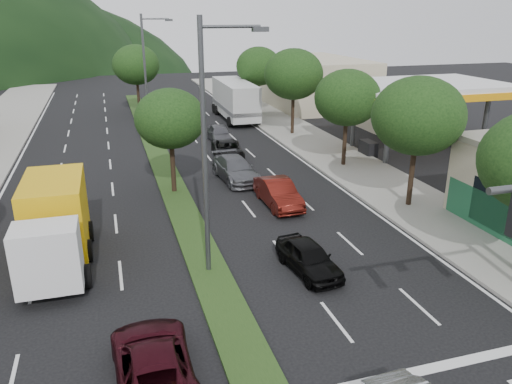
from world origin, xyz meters
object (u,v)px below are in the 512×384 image
object	(u,v)px
tree_med_far	(136,65)
streetlight_mid	(147,70)
motorhome	(235,99)
tree_r_e	(259,66)
streetlight_near	(209,139)
tree_r_b	(418,116)
car_queue_a	(309,258)
car_queue_c	(278,193)
suv_maroon	(153,363)
car_queue_d	(228,150)
car_queue_e	(220,134)
tree_r_d	(294,74)
box_truck	(55,226)
tree_r_c	(347,98)
tree_med_near	(170,119)
car_queue_b	(235,169)

from	to	relation	value
tree_med_far	streetlight_mid	distance (m)	11.02
streetlight_mid	motorhome	bearing A→B (deg)	29.70
tree_r_e	streetlight_near	bearing A→B (deg)	-110.23
tree_r_b	streetlight_mid	world-z (taller)	streetlight_mid
tree_r_b	car_queue_a	xyz separation A→B (m)	(-8.08, -5.20, -4.39)
car_queue_c	motorhome	distance (m)	24.04
suv_maroon	car_queue_d	xyz separation A→B (m)	(7.63, 22.27, -0.04)
tree_r_b	car_queue_e	size ratio (longest dim) A/B	1.69
tree_r_d	car_queue_a	size ratio (longest dim) A/B	1.89
streetlight_near	box_truck	world-z (taller)	streetlight_near
tree_r_c	tree_r_e	xyz separation A→B (m)	(0.00, 20.00, 0.14)
streetlight_near	car_queue_d	distance (m)	17.61
tree_med_near	streetlight_mid	world-z (taller)	streetlight_mid
tree_r_b	car_queue_b	xyz separation A→B (m)	(-7.92, 7.27, -4.32)
motorhome	tree_r_e	bearing A→B (deg)	34.69
tree_med_far	car_queue_a	distance (m)	37.66
car_queue_a	box_truck	size ratio (longest dim) A/B	0.54
box_truck	streetlight_near	bearing A→B (deg)	156.33
tree_r_b	car_queue_d	size ratio (longest dim) A/B	1.53
car_queue_d	car_queue_b	bearing A→B (deg)	-91.09
car_queue_c	suv_maroon	bearing A→B (deg)	-124.45
tree_r_b	motorhome	size ratio (longest dim) A/B	0.71
tree_med_near	car_queue_d	world-z (taller)	tree_med_near
streetlight_mid	motorhome	world-z (taller)	streetlight_mid
tree_med_far	suv_maroon	distance (m)	42.32
streetlight_near	motorhome	bearing A→B (deg)	73.76
tree_med_far	car_queue_c	size ratio (longest dim) A/B	1.58
suv_maroon	car_queue_b	distance (m)	18.60
suv_maroon	car_queue_d	world-z (taller)	suv_maroon
tree_r_c	car_queue_b	distance (m)	8.91
car_queue_a	tree_med_far	bearing A→B (deg)	89.38
tree_r_c	suv_maroon	bearing A→B (deg)	-129.49
tree_r_b	suv_maroon	bearing A→B (deg)	-146.01
car_queue_c	car_queue_d	xyz separation A→B (m)	(-0.41, 10.00, -0.10)
tree_med_near	car_queue_a	size ratio (longest dim) A/B	1.59
tree_r_d	streetlight_mid	bearing A→B (deg)	165.73
tree_r_d	suv_maroon	distance (m)	32.01
tree_r_e	suv_maroon	bearing A→B (deg)	-111.32
tree_r_c	streetlight_mid	size ratio (longest dim) A/B	0.65
suv_maroon	car_queue_a	world-z (taller)	suv_maroon
tree_r_e	car_queue_b	bearing A→B (deg)	-110.90
tree_r_d	motorhome	distance (m)	9.13
tree_r_e	streetlight_mid	bearing A→B (deg)	-149.31
motorhome	streetlight_near	bearing A→B (deg)	-104.96
tree_r_c	car_queue_c	distance (m)	9.76
suv_maroon	car_queue_a	size ratio (longest dim) A/B	1.28
streetlight_mid	car_queue_d	world-z (taller)	streetlight_mid
tree_r_e	tree_med_far	distance (m)	12.65
car_queue_a	tree_r_d	bearing A→B (deg)	64.17
tree_r_d	car_queue_b	size ratio (longest dim) A/B	1.44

